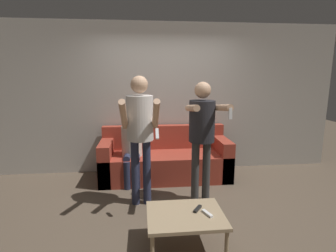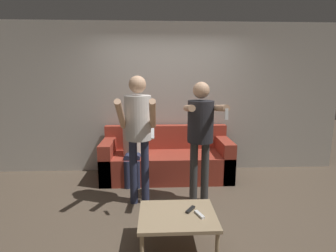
{
  "view_description": "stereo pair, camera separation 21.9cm",
  "coord_description": "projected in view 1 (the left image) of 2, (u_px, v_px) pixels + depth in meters",
  "views": [
    {
      "loc": [
        -0.44,
        -3.25,
        1.78
      ],
      "look_at": [
        -0.04,
        0.63,
        1.02
      ],
      "focal_mm": 28.0,
      "sensor_mm": 36.0,
      "label": 1
    },
    {
      "loc": [
        -0.23,
        -3.27,
        1.78
      ],
      "look_at": [
        -0.04,
        0.63,
        1.02
      ],
      "focal_mm": 28.0,
      "sensor_mm": 36.0,
      "label": 2
    }
  ],
  "objects": [
    {
      "name": "ground_plane",
      "position": [
        176.0,
        208.0,
        3.56
      ],
      "size": [
        14.0,
        14.0,
        0.0
      ],
      "primitive_type": "plane",
      "color": "brown"
    },
    {
      "name": "wall_back",
      "position": [
        165.0,
        99.0,
        4.81
      ],
      "size": [
        6.4,
        0.06,
        2.7
      ],
      "color": "#B7B2A8",
      "rests_on": "ground_plane"
    },
    {
      "name": "person_standing_left",
      "position": [
        140.0,
        125.0,
        3.47
      ],
      "size": [
        0.47,
        0.71,
        1.77
      ],
      "color": "#282D47",
      "rests_on": "ground_plane"
    },
    {
      "name": "remote_far",
      "position": [
        198.0,
        209.0,
        2.75
      ],
      "size": [
        0.12,
        0.14,
        0.02
      ],
      "color": "black",
      "rests_on": "coffee_table"
    },
    {
      "name": "remote_near",
      "position": [
        207.0,
        213.0,
        2.66
      ],
      "size": [
        0.09,
        0.15,
        0.02
      ],
      "color": "white",
      "rests_on": "coffee_table"
    },
    {
      "name": "person_seated",
      "position": [
        132.0,
        143.0,
        4.3
      ],
      "size": [
        0.34,
        0.54,
        1.2
      ],
      "color": "#282D47",
      "rests_on": "ground_plane"
    },
    {
      "name": "person_standing_right",
      "position": [
        202.0,
        128.0,
        3.56
      ],
      "size": [
        0.47,
        0.76,
        1.69
      ],
      "color": "#383838",
      "rests_on": "ground_plane"
    },
    {
      "name": "coffee_table",
      "position": [
        185.0,
        217.0,
        2.69
      ],
      "size": [
        0.78,
        0.62,
        0.39
      ],
      "color": "tan",
      "rests_on": "ground_plane"
    },
    {
      "name": "couch",
      "position": [
        165.0,
        161.0,
        4.59
      ],
      "size": [
        2.2,
        0.81,
        0.88
      ],
      "color": "#9E3828",
      "rests_on": "ground_plane"
    }
  ]
}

